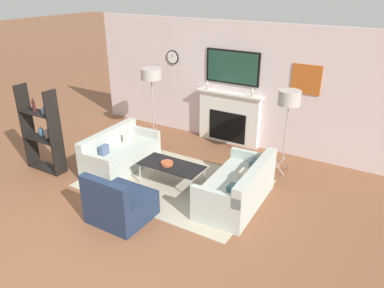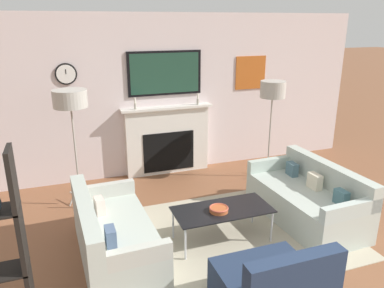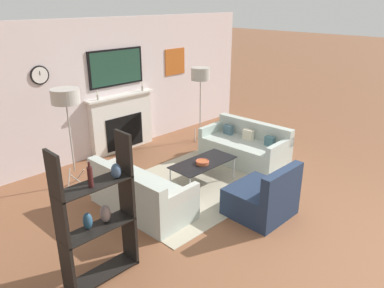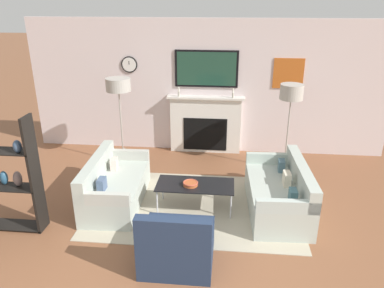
# 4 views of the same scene
# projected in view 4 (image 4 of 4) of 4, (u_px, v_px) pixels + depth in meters

# --- Properties ---
(fireplace_wall) EXTENTS (7.29, 0.28, 2.70)m
(fireplace_wall) POSITION_uv_depth(u_px,v_px,m) (206.00, 93.00, 7.62)
(fireplace_wall) COLOR silver
(fireplace_wall) RESTS_ON ground_plane
(area_rug) EXTENTS (3.20, 2.16, 0.01)m
(area_rug) POSITION_uv_depth(u_px,v_px,m) (195.00, 206.00, 5.90)
(area_rug) COLOR #B2A990
(area_rug) RESTS_ON ground_plane
(couch_left) EXTENTS (0.85, 1.66, 0.75)m
(couch_left) POSITION_uv_depth(u_px,v_px,m) (114.00, 187.00, 5.92)
(couch_left) COLOR #B2BCB1
(couch_left) RESTS_ON ground_plane
(couch_right) EXTENTS (0.90, 1.69, 0.77)m
(couch_right) POSITION_uv_depth(u_px,v_px,m) (280.00, 194.00, 5.67)
(couch_right) COLOR #B2BCB1
(couch_right) RESTS_ON ground_plane
(armchair) EXTENTS (0.86, 0.83, 0.83)m
(armchair) POSITION_uv_depth(u_px,v_px,m) (177.00, 245.00, 4.54)
(armchair) COLOR #202E47
(armchair) RESTS_ON ground_plane
(coffee_table) EXTENTS (1.18, 0.55, 0.43)m
(coffee_table) POSITION_uv_depth(u_px,v_px,m) (195.00, 186.00, 5.68)
(coffee_table) COLOR black
(coffee_table) RESTS_ON ground_plane
(decorative_bowl) EXTENTS (0.23, 0.23, 0.06)m
(decorative_bowl) POSITION_uv_depth(u_px,v_px,m) (191.00, 184.00, 5.62)
(decorative_bowl) COLOR #BA572D
(decorative_bowl) RESTS_ON coffee_table
(floor_lamp_left) EXTENTS (0.46, 0.46, 1.70)m
(floor_lamp_left) POSITION_uv_depth(u_px,v_px,m) (118.00, 86.00, 6.84)
(floor_lamp_left) COLOR #9E998E
(floor_lamp_left) RESTS_ON ground_plane
(floor_lamp_right) EXTENTS (0.41, 0.41, 1.66)m
(floor_lamp_right) POSITION_uv_depth(u_px,v_px,m) (292.00, 93.00, 6.57)
(floor_lamp_right) COLOR #9E998E
(floor_lamp_right) RESTS_ON ground_plane
(shelf_unit) EXTENTS (0.85, 0.28, 1.68)m
(shelf_unit) POSITION_uv_depth(u_px,v_px,m) (8.00, 176.00, 5.07)
(shelf_unit) COLOR black
(shelf_unit) RESTS_ON ground_plane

